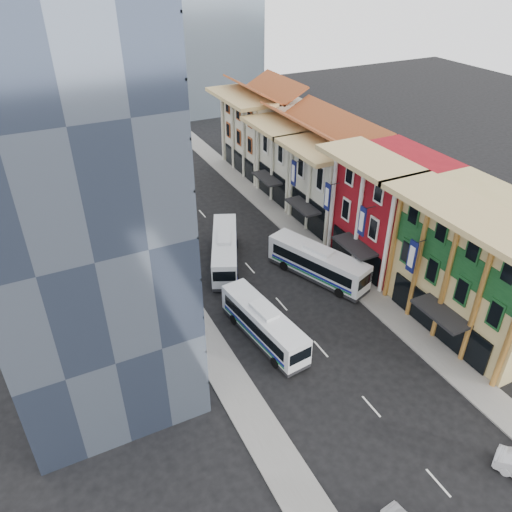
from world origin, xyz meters
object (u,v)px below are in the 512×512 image
office_tower (59,177)px  bus_right (318,262)px  bus_left_far (225,250)px  shophouse_tan (483,268)px  bus_left_near (264,323)px

office_tower → bus_right: office_tower is taller
bus_left_far → bus_right: bearing=-17.5°
shophouse_tan → office_tower: bearing=155.7°
office_tower → bus_left_far: (15.00, 4.99, -13.23)m
shophouse_tan → bus_right: (-8.50, 12.36, -4.19)m
shophouse_tan → bus_left_near: bearing=160.1°
shophouse_tan → office_tower: 35.19m
bus_left_near → bus_right: 11.01m
shophouse_tan → bus_left_near: 19.40m
bus_left_near → bus_left_far: 12.68m
shophouse_tan → bus_right: 15.57m
office_tower → bus_left_far: 20.61m
bus_left_near → bus_right: bus_right is taller
bus_left_near → bus_right: size_ratio=0.92×
shophouse_tan → bus_left_near: shophouse_tan is taller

